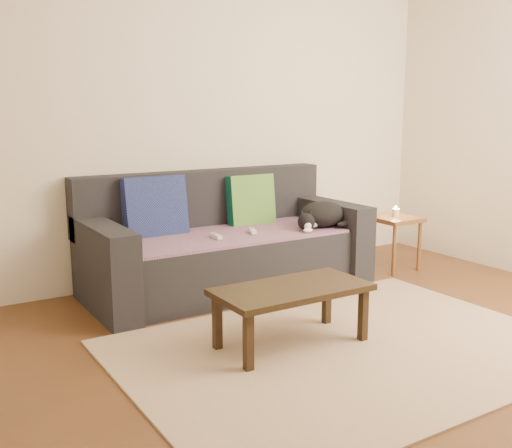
% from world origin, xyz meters
% --- Properties ---
extents(ground, '(4.50, 4.50, 0.00)m').
position_xyz_m(ground, '(0.00, 0.00, 0.00)').
color(ground, brown).
rests_on(ground, ground).
extents(back_wall, '(4.50, 0.04, 2.60)m').
position_xyz_m(back_wall, '(0.00, 2.00, 1.30)').
color(back_wall, beige).
rests_on(back_wall, ground).
extents(sofa, '(2.10, 0.94, 0.87)m').
position_xyz_m(sofa, '(0.00, 1.57, 0.31)').
color(sofa, '#232328').
rests_on(sofa, ground).
extents(throw_blanket, '(1.66, 0.74, 0.02)m').
position_xyz_m(throw_blanket, '(0.00, 1.48, 0.43)').
color(throw_blanket, '#432C53').
rests_on(throw_blanket, sofa).
extents(cushion_navy, '(0.47, 0.19, 0.48)m').
position_xyz_m(cushion_navy, '(-0.48, 1.74, 0.63)').
color(cushion_navy, '#101547').
rests_on(cushion_navy, throw_blanket).
extents(cushion_green, '(0.39, 0.14, 0.40)m').
position_xyz_m(cushion_green, '(0.34, 1.74, 0.63)').
color(cushion_green, '#0B4C39').
rests_on(cushion_green, throw_blanket).
extents(cat, '(0.51, 0.39, 0.20)m').
position_xyz_m(cat, '(0.71, 1.30, 0.54)').
color(cat, black).
rests_on(cat, throw_blanket).
extents(wii_remote_a, '(0.06, 0.15, 0.03)m').
position_xyz_m(wii_remote_a, '(-0.17, 1.38, 0.46)').
color(wii_remote_a, white).
rests_on(wii_remote_a, throw_blanket).
extents(wii_remote_b, '(0.09, 0.15, 0.03)m').
position_xyz_m(wii_remote_b, '(0.14, 1.40, 0.46)').
color(wii_remote_b, white).
rests_on(wii_remote_b, throw_blanket).
extents(side_table, '(0.36, 0.36, 0.45)m').
position_xyz_m(side_table, '(1.48, 1.28, 0.37)').
color(side_table, brown).
rests_on(side_table, ground).
extents(candle, '(0.06, 0.06, 0.09)m').
position_xyz_m(candle, '(1.48, 1.28, 0.49)').
color(candle, beige).
rests_on(candle, side_table).
extents(rug, '(2.50, 1.80, 0.01)m').
position_xyz_m(rug, '(0.00, 0.15, 0.01)').
color(rug, tan).
rests_on(rug, ground).
extents(coffee_table, '(0.89, 0.44, 0.36)m').
position_xyz_m(coffee_table, '(-0.23, 0.36, 0.31)').
color(coffee_table, black).
rests_on(coffee_table, rug).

